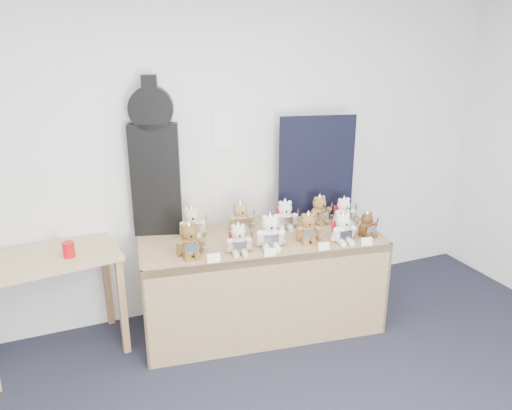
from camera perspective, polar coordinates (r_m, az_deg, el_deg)
name	(u,v)px	position (r m, az deg, el deg)	size (l,w,h in m)	color
room_shell	(226,131)	(4.09, -3.48, 8.42)	(6.00, 6.00, 6.00)	white
display_table	(263,260)	(3.90, 0.79, -6.30)	(1.96, 1.03, 0.78)	brown
side_table	(49,272)	(3.86, -22.61, -7.13)	(1.02, 0.66, 0.80)	#93784F
guitar_case	(154,160)	(3.86, -11.53, 5.11)	(0.39, 0.21, 1.22)	black
navy_board	(317,167)	(4.25, 6.93, 4.35)	(0.65, 0.02, 0.87)	black
red_cup	(69,250)	(3.72, -20.62, -4.79)	(0.08, 0.08, 0.11)	#BA0C11
teddy_front_far_left	(190,241)	(3.57, -7.58, -4.10)	(0.23, 0.18, 0.28)	brown
teddy_front_left	(238,240)	(3.58, -2.02, -4.01)	(0.21, 0.18, 0.25)	beige
teddy_front_centre	(270,232)	(3.67, 1.63, -3.16)	(0.24, 0.22, 0.29)	white
teddy_front_right	(308,228)	(3.80, 5.98, -2.68)	(0.21, 0.19, 0.26)	brown
teddy_front_far_right	(343,229)	(3.82, 9.89, -2.71)	(0.21, 0.18, 0.26)	silver
teddy_front_end	(367,225)	(3.98, 12.58, -2.26)	(0.18, 0.15, 0.22)	#50351B
teddy_back_left	(192,223)	(3.89, -7.29, -2.07)	(0.23, 0.20, 0.28)	beige
teddy_back_centre_left	(241,217)	(3.99, -1.77, -1.43)	(0.22, 0.18, 0.27)	#9A7E4D
teddy_back_centre_right	(285,216)	(4.04, 3.33, -1.23)	(0.22, 0.20, 0.27)	silver
teddy_back_right	(320,210)	(4.18, 7.28, -0.63)	(0.22, 0.18, 0.27)	olive
teddy_back_end	(344,212)	(4.19, 9.98, -0.77)	(0.21, 0.18, 0.25)	silver
entry_card_a	(214,258)	(3.47, -4.84, -6.07)	(0.09, 0.00, 0.07)	white
entry_card_b	(270,252)	(3.55, 1.63, -5.43)	(0.08, 0.00, 0.06)	white
entry_card_c	(324,246)	(3.68, 7.78, -4.72)	(0.08, 0.00, 0.06)	white
entry_card_d	(367,242)	(3.81, 12.55, -4.10)	(0.09, 0.00, 0.06)	white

